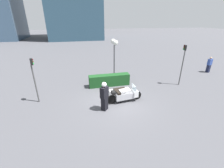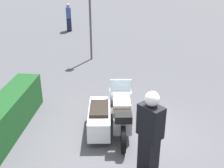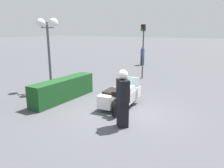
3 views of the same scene
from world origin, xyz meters
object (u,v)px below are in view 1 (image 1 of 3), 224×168
at_px(officer_rider, 104,96).
at_px(hedge_bush_curbside, 109,80).
at_px(traffic_light_near, 183,60).
at_px(pedestrian_bystander, 209,65).
at_px(traffic_light_far, 34,74).
at_px(police_motorcycle, 123,94).
at_px(twin_lamp_post, 114,46).

distance_m(officer_rider, hedge_bush_curbside, 3.77).
height_order(traffic_light_near, pedestrian_bystander, traffic_light_near).
bearing_deg(traffic_light_far, hedge_bush_curbside, 4.05).
distance_m(police_motorcycle, twin_lamp_post, 4.99).
height_order(officer_rider, twin_lamp_post, twin_lamp_post).
distance_m(hedge_bush_curbside, twin_lamp_post, 3.14).
bearing_deg(officer_rider, hedge_bush_curbside, 118.18).
height_order(officer_rider, traffic_light_far, traffic_light_far).
distance_m(traffic_light_far, pedestrian_bystander, 16.49).
relative_size(traffic_light_far, pedestrian_bystander, 1.82).
relative_size(twin_lamp_post, pedestrian_bystander, 2.17).
bearing_deg(traffic_light_far, police_motorcycle, -22.87).
xyz_separation_m(traffic_light_near, pedestrian_bystander, (5.10, 2.18, -1.39)).
relative_size(traffic_light_near, traffic_light_far, 1.12).
bearing_deg(twin_lamp_post, traffic_light_near, -29.95).
distance_m(traffic_light_near, pedestrian_bystander, 5.72).
xyz_separation_m(hedge_bush_curbside, twin_lamp_post, (0.84, 1.67, 2.52)).
distance_m(police_motorcycle, traffic_light_far, 6.02).
bearing_deg(police_motorcycle, traffic_light_far, 163.52).
relative_size(police_motorcycle, pedestrian_bystander, 1.52).
xyz_separation_m(officer_rider, traffic_light_far, (-4.19, 2.02, 1.03)).
distance_m(twin_lamp_post, traffic_light_far, 6.99).
relative_size(hedge_bush_curbside, traffic_light_far, 1.13).
distance_m(traffic_light_near, traffic_light_far, 11.16).
xyz_separation_m(traffic_light_near, traffic_light_far, (-11.15, -0.33, -0.21)).
height_order(hedge_bush_curbside, pedestrian_bystander, pedestrian_bystander).
relative_size(twin_lamp_post, traffic_light_far, 1.19).
bearing_deg(traffic_light_near, pedestrian_bystander, -145.18).
xyz_separation_m(hedge_bush_curbside, traffic_light_near, (5.87, -1.23, 1.74)).
bearing_deg(twin_lamp_post, officer_rider, -110.26).
height_order(police_motorcycle, officer_rider, officer_rider).
height_order(police_motorcycle, twin_lamp_post, twin_lamp_post).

